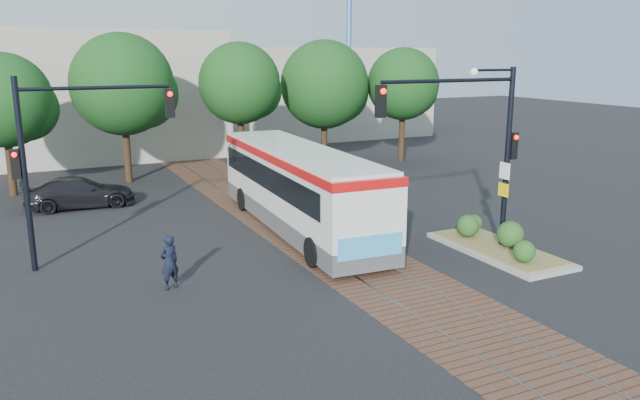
{
  "coord_description": "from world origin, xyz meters",
  "views": [
    {
      "loc": [
        -9.59,
        -16.57,
        6.67
      ],
      "look_at": [
        -0.22,
        2.6,
        1.6
      ],
      "focal_mm": 35.0,
      "sensor_mm": 36.0,
      "label": 1
    }
  ],
  "objects_px": {
    "signal_pole_main": "(480,132)",
    "parked_car": "(79,192)",
    "city_bus": "(299,185)",
    "traffic_island": "(497,242)",
    "signal_pole_left": "(62,146)",
    "officer": "(169,262)"
  },
  "relations": [
    {
      "from": "city_bus",
      "to": "signal_pole_left",
      "type": "distance_m",
      "value": 8.53
    },
    {
      "from": "traffic_island",
      "to": "signal_pole_left",
      "type": "relative_size",
      "value": 0.87
    },
    {
      "from": "officer",
      "to": "city_bus",
      "type": "bearing_deg",
      "value": -164.41
    },
    {
      "from": "traffic_island",
      "to": "signal_pole_left",
      "type": "height_order",
      "value": "signal_pole_left"
    },
    {
      "from": "signal_pole_main",
      "to": "parked_car",
      "type": "xyz_separation_m",
      "value": [
        -11.24,
        12.84,
        -3.48
      ]
    },
    {
      "from": "city_bus",
      "to": "signal_pole_left",
      "type": "height_order",
      "value": "signal_pole_left"
    },
    {
      "from": "city_bus",
      "to": "traffic_island",
      "type": "xyz_separation_m",
      "value": [
        4.95,
        -5.54,
        -1.43
      ]
    },
    {
      "from": "traffic_island",
      "to": "signal_pole_left",
      "type": "distance_m",
      "value": 14.5
    },
    {
      "from": "traffic_island",
      "to": "parked_car",
      "type": "height_order",
      "value": "parked_car"
    },
    {
      "from": "signal_pole_left",
      "to": "parked_car",
      "type": "relative_size",
      "value": 1.29
    },
    {
      "from": "city_bus",
      "to": "parked_car",
      "type": "distance_m",
      "value": 10.41
    },
    {
      "from": "signal_pole_main",
      "to": "officer",
      "type": "xyz_separation_m",
      "value": [
        -9.89,
        1.37,
        -3.35
      ]
    },
    {
      "from": "signal_pole_main",
      "to": "signal_pole_left",
      "type": "relative_size",
      "value": 1.0
    },
    {
      "from": "signal_pole_left",
      "to": "officer",
      "type": "distance_m",
      "value": 5.16
    },
    {
      "from": "traffic_island",
      "to": "signal_pole_left",
      "type": "xyz_separation_m",
      "value": [
        -13.19,
        4.89,
        3.54
      ]
    },
    {
      "from": "city_bus",
      "to": "traffic_island",
      "type": "bearing_deg",
      "value": -45.16
    },
    {
      "from": "city_bus",
      "to": "signal_pole_main",
      "type": "xyz_separation_m",
      "value": [
        3.99,
        -5.45,
        2.4
      ]
    },
    {
      "from": "signal_pole_left",
      "to": "traffic_island",
      "type": "bearing_deg",
      "value": -20.36
    },
    {
      "from": "traffic_island",
      "to": "signal_pole_main",
      "type": "xyz_separation_m",
      "value": [
        -0.96,
        0.09,
        3.83
      ]
    },
    {
      "from": "signal_pole_left",
      "to": "parked_car",
      "type": "distance_m",
      "value": 8.7
    },
    {
      "from": "city_bus",
      "to": "traffic_island",
      "type": "distance_m",
      "value": 7.56
    },
    {
      "from": "signal_pole_left",
      "to": "officer",
      "type": "bearing_deg",
      "value": -55.74
    }
  ]
}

